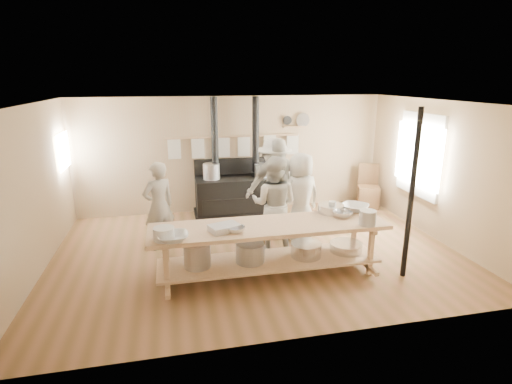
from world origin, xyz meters
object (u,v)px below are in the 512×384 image
Objects in this scene: prep_table at (269,245)px; stove at (236,192)px; cook_far_left at (159,206)px; chair at (368,194)px; cook_left at (274,204)px; roasting_pan at (224,228)px; cook_center at (301,196)px; cook_by_window at (274,185)px; cook_right at (279,187)px.

stove is at bearing 89.96° from prep_table.
cook_far_left reaches higher than chair.
roasting_pan is (-1.03, -1.05, 0.04)m from cook_left.
cook_by_window is at bearing -71.61° from cook_center.
stove is at bearing -73.61° from cook_center.
roasting_pan is at bearing -170.89° from prep_table.
cook_by_window reaches higher than cook_far_left.
stove is 6.14× the size of roasting_pan.
cook_center is 3.93× the size of roasting_pan.
roasting_pan is at bearing -102.52° from stove.
cook_far_left is at bearing 121.58° from roasting_pan.
stove is 1.48m from cook_right.
prep_table is at bearing 41.02° from cook_center.
prep_table is 3.53× the size of chair.
cook_center is at bearing -117.04° from cook_left.
cook_right is at bearing -63.43° from stove.
prep_table is at bearing 98.33° from cook_left.
stove is 1.62× the size of cook_far_left.
prep_table is (-0.00, -3.02, -0.00)m from stove.
stove reaches higher than cook_left.
stove is at bearing 77.48° from roasting_pan.
cook_left reaches higher than chair.
cook_right is at bearing 54.47° from roasting_pan.
cook_by_window is (0.60, -1.07, 0.41)m from stove.
cook_by_window is 2.44m from roasting_pan.
cook_left is 0.92× the size of cook_by_window.
roasting_pan is at bearing 27.94° from cook_center.
cook_center is at bearing 137.41° from cook_right.
cook_center reaches higher than chair.
cook_far_left is at bearing -136.19° from stove.
stove is 1.29m from cook_by_window.
roasting_pan is (0.95, -1.55, 0.10)m from cook_far_left.
cook_center is at bearing 55.07° from prep_table.
stove is 1.40× the size of cook_by_window.
cook_by_window reaches higher than roasting_pan.
roasting_pan is at bearing 60.26° from cook_right.
roasting_pan is at bearing 73.56° from cook_left.
cook_center is 2.71m from chair.
cook_left is at bearing -69.74° from cook_by_window.
cook_left is at bearing -125.41° from chair.
cook_right is 2.84m from chair.
cook_center reaches higher than roasting_pan.
prep_table is at bearing 9.11° from roasting_pan.
cook_right is at bearing -135.82° from chair.
prep_table is 0.80m from roasting_pan.
cook_right is 1.01× the size of cook_by_window.
cook_center is 1.63× the size of chair.
cook_left is 1.68× the size of chair.
cook_center is at bearing -59.56° from stove.
cook_far_left is 0.85× the size of cook_right.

